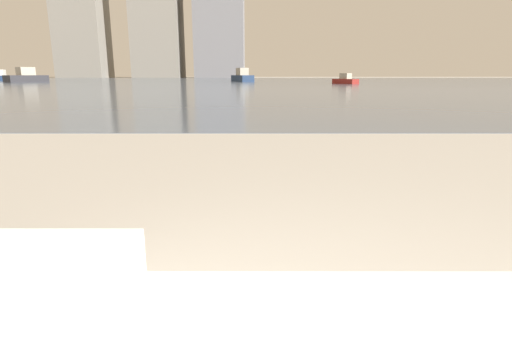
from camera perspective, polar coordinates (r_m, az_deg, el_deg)
towel_stack at (r=0.82m, az=-27.59°, el=-15.15°), size 0.30×0.20×0.16m
harbor_water at (r=61.86m, az=0.19°, el=12.68°), size 180.00×110.00×0.01m
harbor_boat_0 at (r=58.74m, az=-29.71°, el=11.53°), size 3.97×5.09×1.85m
harbor_boat_1 at (r=43.71m, az=12.90°, el=12.47°), size 2.42×2.98×1.09m
harbor_boat_2 at (r=55.67m, az=-1.71°, el=13.23°), size 3.30×5.13×1.82m
harbor_boat_3 at (r=75.91m, az=-32.36°, el=11.25°), size 2.85×4.77×1.69m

